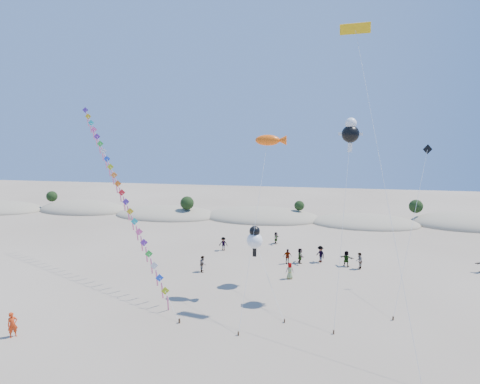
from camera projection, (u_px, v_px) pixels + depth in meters
name	position (u px, v px, depth m)	size (l,w,h in m)	color
dune_ridge	(268.00, 218.00, 64.92)	(145.30, 11.49, 5.57)	tan
kite_train	(118.00, 185.00, 39.51)	(17.19, 17.25, 17.50)	#3F2D1E
fish_kite	(271.00, 141.00, 34.54)	(2.82, 9.05, 14.09)	#3F2D1E
cartoon_kite_low	(255.00, 239.00, 37.32)	(4.03, 7.96, 5.68)	#3F2D1E
cartoon_kite_high	(351.00, 132.00, 33.41)	(2.37, 8.04, 15.52)	#3F2D1E
parafoil_kite	(356.00, 34.00, 31.42)	(4.60, 12.74, 22.85)	#3F2D1E
dark_kite	(418.00, 195.00, 34.96)	(4.52, 8.87, 13.19)	#3F2D1E
flyer_foreground	(13.00, 325.00, 28.38)	(0.66, 0.44, 1.82)	red
beachgoers	(314.00, 256.00, 43.76)	(29.54, 12.71, 1.85)	slate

